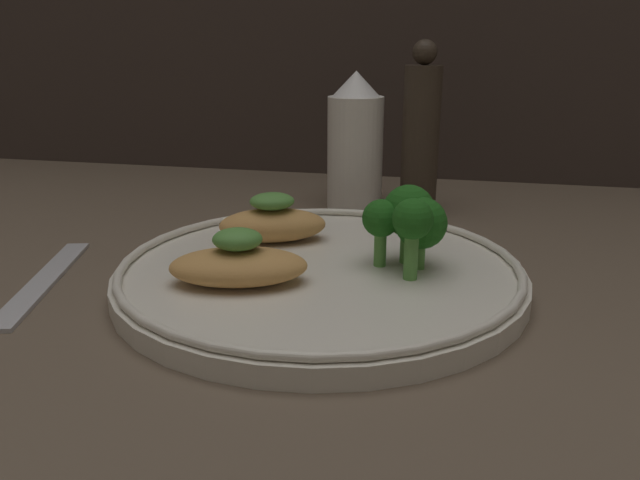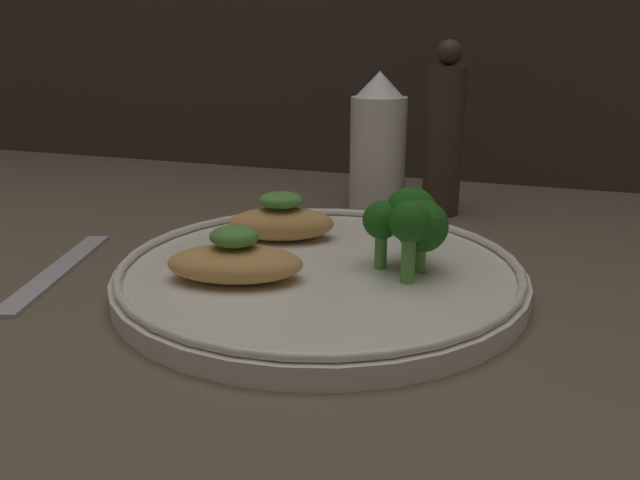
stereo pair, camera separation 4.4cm
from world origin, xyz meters
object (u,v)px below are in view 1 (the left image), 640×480
(plate, at_px, (320,272))
(sauce_bottle, at_px, (355,144))
(pepper_grinder, at_px, (421,135))
(broccoli_bunch, at_px, (409,219))

(plate, relative_size, sauce_bottle, 2.08)
(plate, height_order, pepper_grinder, pepper_grinder)
(broccoli_bunch, relative_size, pepper_grinder, 0.38)
(sauce_bottle, bearing_deg, broccoli_bunch, -70.51)
(broccoli_bunch, distance_m, pepper_grinder, 0.21)
(sauce_bottle, bearing_deg, pepper_grinder, -0.00)
(plate, xyz_separation_m, pepper_grinder, (0.05, 0.22, 0.07))
(broccoli_bunch, height_order, pepper_grinder, pepper_grinder)
(plate, distance_m, broccoli_bunch, 0.07)
(plate, bearing_deg, sauce_bottle, 93.53)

